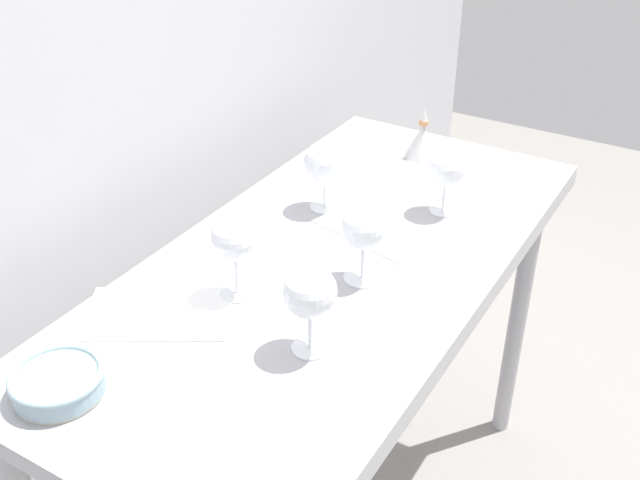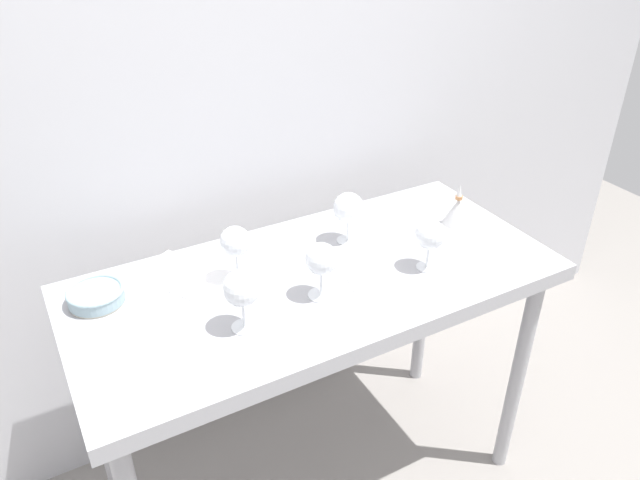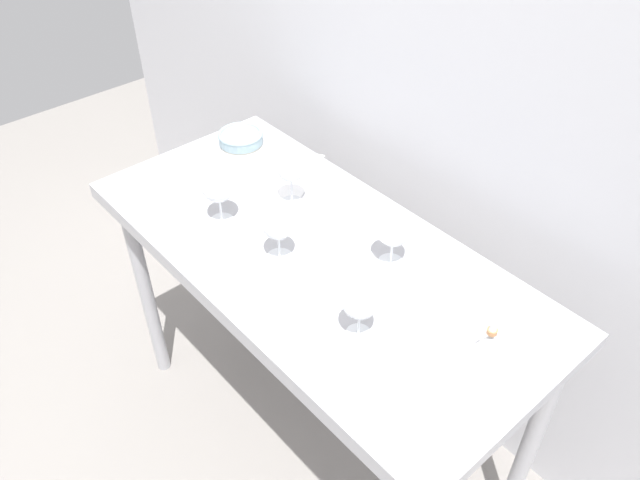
{
  "view_description": "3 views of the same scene",
  "coord_description": "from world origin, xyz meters",
  "px_view_note": "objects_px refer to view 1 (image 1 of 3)",
  "views": [
    {
      "loc": [
        -1.15,
        -0.67,
        1.76
      ],
      "look_at": [
        -0.05,
        -0.01,
        0.97
      ],
      "focal_mm": 42.9,
      "sensor_mm": 36.0,
      "label": 1
    },
    {
      "loc": [
        -0.69,
        -1.28,
        1.9
      ],
      "look_at": [
        0.02,
        0.0,
        1.01
      ],
      "focal_mm": 34.46,
      "sensor_mm": 36.0,
      "label": 2
    },
    {
      "loc": [
        1.0,
        -0.86,
        2.05
      ],
      "look_at": [
        0.01,
        0.01,
        0.93
      ],
      "focal_mm": 35.58,
      "sensor_mm": 36.0,
      "label": 3
    }
  ],
  "objects_px": {
    "wine_glass_far_right": "(325,163)",
    "tasting_sheet_upper": "(158,313)",
    "tasting_sheet_lower": "(377,229)",
    "wine_glass_far_left": "(234,240)",
    "wine_glass_near_center": "(363,229)",
    "decanter_funnel": "(422,140)",
    "wine_glass_near_left": "(310,294)",
    "tasting_bowl": "(58,382)",
    "wine_glass_near_right": "(446,169)"
  },
  "relations": [
    {
      "from": "wine_glass_near_right",
      "to": "wine_glass_near_center",
      "type": "distance_m",
      "value": 0.34
    },
    {
      "from": "tasting_sheet_upper",
      "to": "tasting_sheet_lower",
      "type": "xyz_separation_m",
      "value": [
        0.48,
        -0.21,
        0.0
      ]
    },
    {
      "from": "wine_glass_near_right",
      "to": "tasting_sheet_lower",
      "type": "xyz_separation_m",
      "value": [
        -0.15,
        0.09,
        -0.11
      ]
    },
    {
      "from": "wine_glass_near_left",
      "to": "decanter_funnel",
      "type": "distance_m",
      "value": 0.84
    },
    {
      "from": "wine_glass_near_right",
      "to": "tasting_sheet_upper",
      "type": "relative_size",
      "value": 0.58
    },
    {
      "from": "wine_glass_far_left",
      "to": "wine_glass_near_left",
      "type": "bearing_deg",
      "value": -108.16
    },
    {
      "from": "tasting_sheet_upper",
      "to": "wine_glass_near_right",
      "type": "bearing_deg",
      "value": -56.41
    },
    {
      "from": "wine_glass_far_left",
      "to": "tasting_sheet_lower",
      "type": "height_order",
      "value": "wine_glass_far_left"
    },
    {
      "from": "wine_glass_near_right",
      "to": "tasting_sheet_upper",
      "type": "bearing_deg",
      "value": 154.75
    },
    {
      "from": "wine_glass_near_right",
      "to": "wine_glass_near_left",
      "type": "distance_m",
      "value": 0.57
    },
    {
      "from": "decanter_funnel",
      "to": "tasting_bowl",
      "type": "bearing_deg",
      "value": 173.55
    },
    {
      "from": "wine_glass_near_right",
      "to": "tasting_sheet_lower",
      "type": "distance_m",
      "value": 0.21
    },
    {
      "from": "wine_glass_near_center",
      "to": "tasting_sheet_upper",
      "type": "xyz_separation_m",
      "value": [
        -0.3,
        0.27,
        -0.11
      ]
    },
    {
      "from": "wine_glass_near_right",
      "to": "tasting_bowl",
      "type": "bearing_deg",
      "value": 161.57
    },
    {
      "from": "wine_glass_far_right",
      "to": "tasting_sheet_upper",
      "type": "bearing_deg",
      "value": 173.47
    },
    {
      "from": "wine_glass_far_right",
      "to": "wine_glass_far_left",
      "type": "bearing_deg",
      "value": -175.53
    },
    {
      "from": "wine_glass_near_left",
      "to": "decanter_funnel",
      "type": "bearing_deg",
      "value": 11.2
    },
    {
      "from": "tasting_bowl",
      "to": "tasting_sheet_lower",
      "type": "bearing_deg",
      "value": -15.51
    },
    {
      "from": "wine_glass_far_left",
      "to": "tasting_bowl",
      "type": "distance_m",
      "value": 0.39
    },
    {
      "from": "tasting_bowl",
      "to": "decanter_funnel",
      "type": "relative_size",
      "value": 1.09
    },
    {
      "from": "wine_glass_far_right",
      "to": "tasting_sheet_lower",
      "type": "height_order",
      "value": "wine_glass_far_right"
    },
    {
      "from": "tasting_sheet_upper",
      "to": "wine_glass_far_left",
      "type": "bearing_deg",
      "value": -65.63
    },
    {
      "from": "wine_glass_near_left",
      "to": "wine_glass_near_center",
      "type": "height_order",
      "value": "wine_glass_near_left"
    },
    {
      "from": "wine_glass_far_left",
      "to": "wine_glass_near_left",
      "type": "distance_m",
      "value": 0.22
    },
    {
      "from": "wine_glass_near_center",
      "to": "decanter_funnel",
      "type": "height_order",
      "value": "wine_glass_near_center"
    },
    {
      "from": "wine_glass_far_right",
      "to": "wine_glass_near_right",
      "type": "height_order",
      "value": "wine_glass_far_right"
    },
    {
      "from": "tasting_sheet_upper",
      "to": "tasting_bowl",
      "type": "height_order",
      "value": "tasting_bowl"
    },
    {
      "from": "tasting_sheet_upper",
      "to": "tasting_bowl",
      "type": "relative_size",
      "value": 1.77
    },
    {
      "from": "tasting_sheet_lower",
      "to": "tasting_bowl",
      "type": "height_order",
      "value": "tasting_bowl"
    },
    {
      "from": "wine_glass_far_right",
      "to": "wine_glass_near_center",
      "type": "distance_m",
      "value": 0.3
    },
    {
      "from": "wine_glass_near_right",
      "to": "wine_glass_near_center",
      "type": "height_order",
      "value": "wine_glass_near_center"
    },
    {
      "from": "wine_glass_far_left",
      "to": "wine_glass_far_right",
      "type": "bearing_deg",
      "value": 4.47
    },
    {
      "from": "wine_glass_near_right",
      "to": "wine_glass_far_left",
      "type": "height_order",
      "value": "wine_glass_far_left"
    },
    {
      "from": "wine_glass_far_left",
      "to": "tasting_sheet_upper",
      "type": "xyz_separation_m",
      "value": [
        -0.13,
        0.09,
        -0.12
      ]
    },
    {
      "from": "tasting_sheet_lower",
      "to": "wine_glass_far_left",
      "type": "bearing_deg",
      "value": 174.26
    },
    {
      "from": "wine_glass_near_center",
      "to": "tasting_sheet_lower",
      "type": "bearing_deg",
      "value": 18.66
    },
    {
      "from": "wine_glass_far_right",
      "to": "decanter_funnel",
      "type": "height_order",
      "value": "wine_glass_far_right"
    },
    {
      "from": "wine_glass_far_left",
      "to": "wine_glass_near_left",
      "type": "xyz_separation_m",
      "value": [
        -0.07,
        -0.21,
        -0.0
      ]
    },
    {
      "from": "wine_glass_near_center",
      "to": "tasting_sheet_lower",
      "type": "height_order",
      "value": "wine_glass_near_center"
    },
    {
      "from": "wine_glass_near_left",
      "to": "tasting_sheet_upper",
      "type": "distance_m",
      "value": 0.32
    },
    {
      "from": "wine_glass_near_center",
      "to": "wine_glass_near_right",
      "type": "bearing_deg",
      "value": -4.88
    },
    {
      "from": "wine_glass_far_left",
      "to": "tasting_bowl",
      "type": "xyz_separation_m",
      "value": [
        -0.37,
        0.08,
        -0.1
      ]
    },
    {
      "from": "tasting_sheet_lower",
      "to": "wine_glass_near_left",
      "type": "bearing_deg",
      "value": -155.28
    },
    {
      "from": "wine_glass_far_right",
      "to": "wine_glass_near_left",
      "type": "xyz_separation_m",
      "value": [
        -0.45,
        -0.24,
        0.0
      ]
    },
    {
      "from": "wine_glass_near_right",
      "to": "wine_glass_near_center",
      "type": "relative_size",
      "value": 0.96
    },
    {
      "from": "wine_glass_near_center",
      "to": "tasting_sheet_lower",
      "type": "xyz_separation_m",
      "value": [
        0.18,
        0.06,
        -0.11
      ]
    },
    {
      "from": "tasting_bowl",
      "to": "wine_glass_far_left",
      "type": "bearing_deg",
      "value": -12.39
    },
    {
      "from": "wine_glass_near_center",
      "to": "tasting_bowl",
      "type": "bearing_deg",
      "value": 154.03
    },
    {
      "from": "wine_glass_near_center",
      "to": "tasting_sheet_upper",
      "type": "distance_m",
      "value": 0.42
    },
    {
      "from": "wine_glass_far_right",
      "to": "wine_glass_near_center",
      "type": "bearing_deg",
      "value": -135.0
    }
  ]
}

